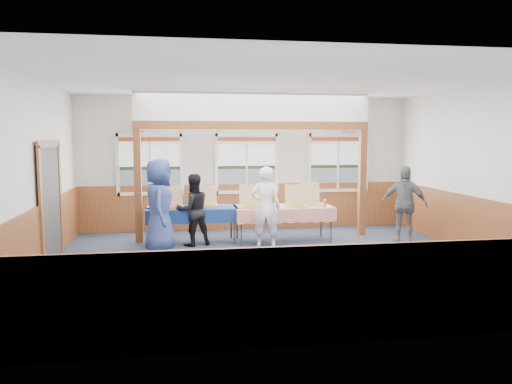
{
  "coord_description": "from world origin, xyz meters",
  "views": [
    {
      "loc": [
        -1.68,
        -8.51,
        2.25
      ],
      "look_at": [
        -0.16,
        1.0,
        1.18
      ],
      "focal_mm": 35.0,
      "sensor_mm": 36.0,
      "label": 1
    }
  ],
  "objects_px": {
    "table_left": "(192,210)",
    "woman_white": "(266,207)",
    "woman_black": "(193,210)",
    "man_blue": "(159,206)",
    "table_right": "(283,209)",
    "person_grey": "(404,204)"
  },
  "relations": [
    {
      "from": "table_right",
      "to": "man_blue",
      "type": "xyz_separation_m",
      "value": [
        -2.6,
        -0.68,
        0.21
      ]
    },
    {
      "from": "table_left",
      "to": "table_right",
      "type": "bearing_deg",
      "value": 8.57
    },
    {
      "from": "table_right",
      "to": "woman_black",
      "type": "height_order",
      "value": "woman_black"
    },
    {
      "from": "woman_black",
      "to": "man_blue",
      "type": "bearing_deg",
      "value": 20.02
    },
    {
      "from": "woman_black",
      "to": "person_grey",
      "type": "bearing_deg",
      "value": 157.0
    },
    {
      "from": "table_left",
      "to": "table_right",
      "type": "xyz_separation_m",
      "value": [
        1.95,
        -0.14,
        0.0
      ]
    },
    {
      "from": "woman_black",
      "to": "person_grey",
      "type": "xyz_separation_m",
      "value": [
        4.44,
        -0.38,
        0.07
      ]
    },
    {
      "from": "man_blue",
      "to": "person_grey",
      "type": "bearing_deg",
      "value": -87.36
    },
    {
      "from": "table_left",
      "to": "woman_white",
      "type": "bearing_deg",
      "value": -14.64
    },
    {
      "from": "table_left",
      "to": "person_grey",
      "type": "bearing_deg",
      "value": 4.08
    },
    {
      "from": "woman_white",
      "to": "woman_black",
      "type": "relative_size",
      "value": 1.11
    },
    {
      "from": "table_left",
      "to": "man_blue",
      "type": "distance_m",
      "value": 1.07
    },
    {
      "from": "man_blue",
      "to": "person_grey",
      "type": "xyz_separation_m",
      "value": [
        5.1,
        0.14,
        -0.09
      ]
    },
    {
      "from": "woman_white",
      "to": "woman_black",
      "type": "distance_m",
      "value": 1.51
    },
    {
      "from": "table_right",
      "to": "person_grey",
      "type": "distance_m",
      "value": 2.56
    },
    {
      "from": "table_left",
      "to": "woman_white",
      "type": "height_order",
      "value": "woman_white"
    },
    {
      "from": "woman_black",
      "to": "man_blue",
      "type": "height_order",
      "value": "man_blue"
    },
    {
      "from": "woman_white",
      "to": "person_grey",
      "type": "xyz_separation_m",
      "value": [
        3.0,
        0.07,
        -0.01
      ]
    },
    {
      "from": "woman_white",
      "to": "person_grey",
      "type": "relative_size",
      "value": 1.01
    },
    {
      "from": "table_right",
      "to": "man_blue",
      "type": "distance_m",
      "value": 2.7
    },
    {
      "from": "table_left",
      "to": "person_grey",
      "type": "distance_m",
      "value": 4.5
    },
    {
      "from": "woman_black",
      "to": "woman_white",
      "type": "bearing_deg",
      "value": 144.55
    }
  ]
}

